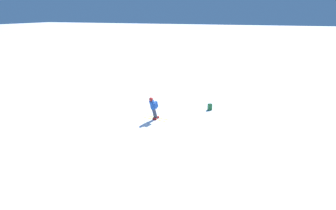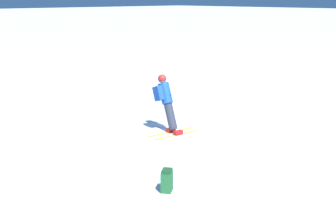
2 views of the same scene
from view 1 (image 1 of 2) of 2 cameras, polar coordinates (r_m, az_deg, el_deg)
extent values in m
plane|color=white|center=(18.68, -2.17, -2.57)|extent=(300.00, 300.00, 0.00)
cube|color=yellow|center=(18.49, -2.35, -2.79)|extent=(0.29, 1.75, 0.01)
cube|color=yellow|center=(18.20, -2.90, -3.18)|extent=(0.29, 1.75, 0.01)
cube|color=#B21919|center=(18.47, -2.36, -2.60)|extent=(0.17, 0.29, 0.12)
cube|color=#B21919|center=(18.18, -2.90, -2.99)|extent=(0.17, 0.29, 0.12)
cylinder|color=#2D3342|center=(18.00, -2.95, -1.73)|extent=(0.57, 0.32, 0.86)
cylinder|color=#194799|center=(17.55, -3.41, 0.07)|extent=(0.59, 0.40, 0.72)
sphere|color=tan|center=(17.29, -3.70, 1.19)|extent=(0.33, 0.27, 0.30)
sphere|color=#AD231E|center=(17.27, -3.72, 1.27)|extent=(0.37, 0.31, 0.35)
cube|color=#194293|center=(17.41, -2.69, 0.03)|extent=(0.44, 0.23, 0.51)
cylinder|color=#B7B7BC|center=(18.42, -3.18, -0.85)|extent=(0.95, 0.43, 1.26)
cylinder|color=#B7B7BC|center=(17.77, -4.50, -1.93)|extent=(0.11, 0.52, 1.09)
cube|color=#236633|center=(20.12, 9.10, -0.49)|extent=(0.35, 0.37, 0.44)
cube|color=#1A4C26|center=(20.04, 9.13, 0.18)|extent=(0.32, 0.33, 0.06)
camera|label=2|loc=(25.83, 27.30, 10.94)|focal=50.00mm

